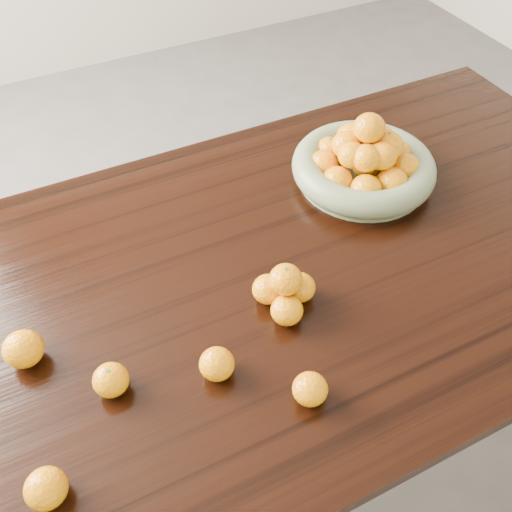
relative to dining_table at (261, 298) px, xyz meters
name	(u,v)px	position (x,y,z in m)	size (l,w,h in m)	color
ground	(260,431)	(0.00, 0.00, -0.66)	(5.00, 5.00, 0.00)	#595754
dining_table	(261,298)	(0.00, 0.00, 0.00)	(2.00, 1.00, 0.75)	black
fruit_bowl	(364,163)	(0.37, 0.17, 0.14)	(0.36, 0.36, 0.19)	gray
orange_pyramid	(285,291)	(0.00, -0.10, 0.13)	(0.13, 0.13, 0.11)	#F79907
loose_orange_0	(111,380)	(-0.37, -0.14, 0.12)	(0.07, 0.07, 0.06)	#F79907
loose_orange_1	(217,364)	(-0.19, -0.19, 0.12)	(0.07, 0.07, 0.06)	#F79907
loose_orange_2	(310,389)	(-0.06, -0.31, 0.12)	(0.06, 0.06, 0.06)	#F79907
loose_orange_3	(23,349)	(-0.50, 0.00, 0.12)	(0.08, 0.08, 0.07)	#F79907
loose_orange_4	(46,488)	(-0.51, -0.28, 0.12)	(0.07, 0.07, 0.06)	#F79907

